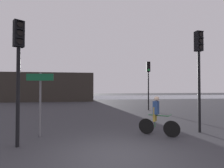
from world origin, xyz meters
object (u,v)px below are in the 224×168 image
object	(u,v)px
traffic_light_near_left	(18,58)
traffic_light_far_right	(148,76)
direction_sign_post	(40,95)
distant_building	(51,87)
cyclist	(157,116)
traffic_light_near_right	(199,62)

from	to	relation	value
traffic_light_near_left	traffic_light_far_right	bearing A→B (deg)	-167.05
traffic_light_near_left	direction_sign_post	size ratio (longest dim) A/B	1.64
traffic_light_far_right	distant_building	bearing A→B (deg)	-44.34
traffic_light_near_left	cyclist	world-z (taller)	traffic_light_near_left
traffic_light_near_left	direction_sign_post	bearing A→B (deg)	-144.33
distant_building	traffic_light_far_right	bearing A→B (deg)	-48.82
distant_building	traffic_light_near_left	xyz separation A→B (m)	(3.26, -21.21, 0.87)
traffic_light_far_right	direction_sign_post	distance (m)	10.54
direction_sign_post	cyclist	bearing A→B (deg)	-177.80
traffic_light_far_right	traffic_light_near_left	world-z (taller)	traffic_light_far_right
distant_building	cyclist	size ratio (longest dim) A/B	7.89
traffic_light_near_right	cyclist	xyz separation A→B (m)	(-2.09, -0.23, -2.32)
traffic_light_near_left	direction_sign_post	world-z (taller)	traffic_light_near_left
distant_building	direction_sign_post	world-z (taller)	distant_building
distant_building	traffic_light_far_right	xyz separation A→B (m)	(10.94, -12.50, 0.91)
traffic_light_near_right	distant_building	bearing A→B (deg)	-71.26
traffic_light_near_right	cyclist	bearing A→B (deg)	-2.39
distant_building	traffic_light_near_right	bearing A→B (deg)	-62.54
traffic_light_near_right	direction_sign_post	distance (m)	7.02
traffic_light_near_right	traffic_light_near_left	bearing A→B (deg)	-1.34
direction_sign_post	cyclist	distance (m)	4.89
traffic_light_near_left	cyclist	distance (m)	5.66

